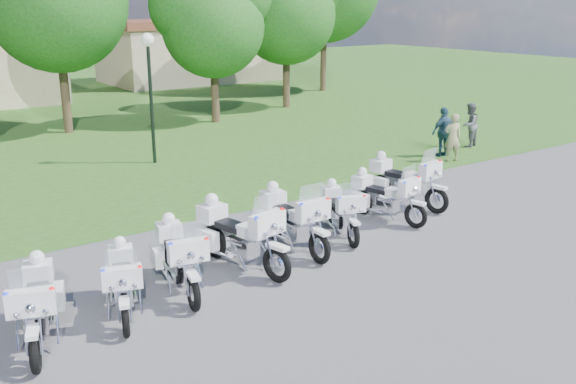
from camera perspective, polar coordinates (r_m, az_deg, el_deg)
ground at (r=15.08m, az=4.90°, el=-4.08°), size 100.00×100.00×0.00m
grass_lawn at (r=39.25m, az=-21.28°, el=7.71°), size 100.00×48.00×0.01m
motorcycle_0 at (r=11.19m, az=-21.41°, el=-9.21°), size 1.22×2.26×1.57m
motorcycle_1 at (r=11.72m, az=-14.49°, el=-7.62°), size 1.15×2.07×1.45m
motorcycle_2 at (r=12.40m, az=-9.68°, el=-5.63°), size 1.08×2.36×1.60m
motorcycle_3 at (r=13.21m, az=-4.42°, el=-3.73°), size 1.21×2.57×1.75m
motorcycle_4 at (r=14.18m, az=0.33°, el=-2.36°), size 0.83×2.50×1.68m
motorcycle_5 at (r=15.12m, az=4.67°, el=-1.58°), size 1.17×2.07×1.45m
motorcycle_6 at (r=16.27m, az=8.55°, el=-0.30°), size 1.03×2.23×1.51m
motorcycle_7 at (r=17.51m, az=10.25°, el=1.07°), size 1.11×2.48×1.68m
lamp_post at (r=21.91m, az=-12.25°, el=10.85°), size 0.44×0.44×4.33m
tree_2 at (r=29.28m, az=-6.83°, el=15.29°), size 5.33×4.55×7.11m
tree_3 at (r=33.35m, az=-0.26°, el=16.30°), size 5.83×4.97×7.77m
building_east at (r=45.60m, az=-8.77°, el=12.33°), size 11.44×7.28×4.10m
bystander_a at (r=22.70m, az=14.42°, el=4.69°), size 0.72×0.61×1.66m
bystander_b at (r=25.22m, az=15.82°, el=5.75°), size 0.96×0.84×1.67m
bystander_c at (r=23.40m, az=13.66°, el=5.21°), size 1.06×0.51×1.75m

